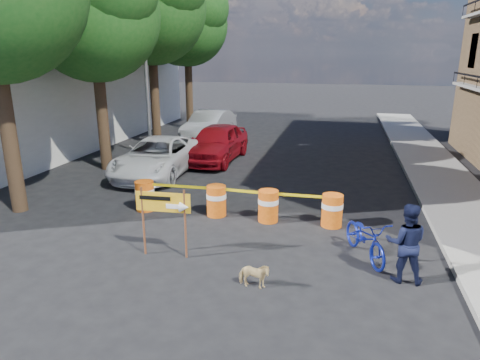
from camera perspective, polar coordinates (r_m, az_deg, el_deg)
The scene contains 18 objects.
ground at distance 9.71m, azimuth -2.92°, elevation -11.41°, with size 120.00×120.00×0.00m, color black.
sidewalk_east at distance 15.36m, azimuth 26.90°, elevation -2.24°, with size 2.40×40.00×0.15m, color gray.
white_building at distance 23.95m, azimuth -27.32°, elevation 11.05°, with size 8.00×22.00×6.00m, color silver.
tree_mid_a at distance 17.85m, azimuth -18.84°, elevation 20.41°, with size 5.25×5.00×8.68m.
tree_mid_b at distance 22.32m, azimuth -11.77°, elevation 21.80°, with size 5.67×5.40×9.62m.
tree_far at distance 26.90m, azimuth -6.97°, elevation 20.00°, with size 5.04×4.80×8.84m.
streetlamp at distance 19.61m, azimuth -12.35°, elevation 15.69°, with size 1.25×0.18×8.00m.
barrel_far_left at distance 13.12m, azimuth -12.57°, elevation -1.97°, with size 0.58×0.58×0.90m.
barrel_mid_left at distance 12.39m, azimuth -3.17°, elevation -2.69°, with size 0.58×0.58×0.90m.
barrel_mid_right at distance 11.99m, azimuth 3.79°, elevation -3.38°, with size 0.58×0.58×0.90m.
barrel_far_right at distance 11.89m, azimuth 12.18°, elevation -3.90°, with size 0.58×0.58×0.90m.
detour_sign at distance 9.79m, azimuth -9.38°, elevation -3.72°, with size 1.28×0.25×1.65m.
pedestrian at distance 9.42m, azimuth 21.25°, elevation -7.82°, with size 0.82×0.64×1.69m, color black.
bicycle at distance 10.10m, azimuth 16.59°, elevation -5.04°, with size 0.66×1.00×1.91m, color #1422A3.
dog at distance 8.77m, azimuth 1.86°, elevation -12.61°, with size 0.30×0.66×0.56m, color #D3B779.
suv_white at distance 16.82m, azimuth -10.93°, elevation 3.04°, with size 2.34×5.07×1.41m, color silver.
sedan_red at distance 18.74m, azimuth -3.13°, elevation 4.99°, with size 1.90×4.71×1.61m, color maroon.
sedan_silver at distance 23.47m, azimuth -4.10°, elevation 7.28°, with size 1.66×4.75×1.56m, color #ACADB3.
Camera 1 is at (2.47, -8.22, 4.55)m, focal length 32.00 mm.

